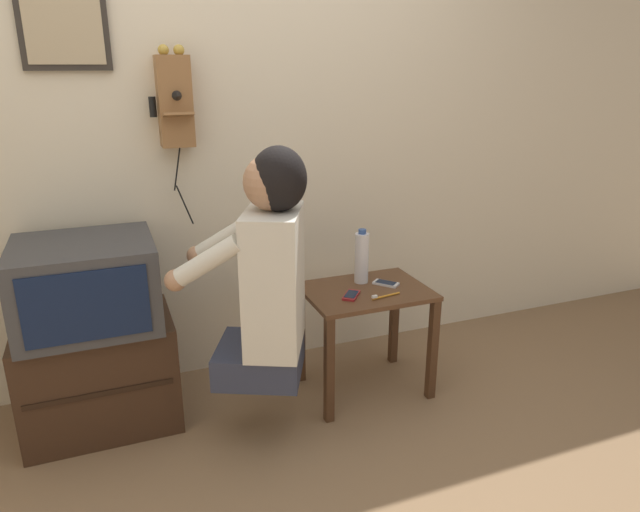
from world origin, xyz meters
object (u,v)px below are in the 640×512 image
object	(u,v)px
person	(268,269)
cell_phone_held	(351,295)
television	(86,284)
water_bottle	(362,257)
framed_picture	(63,25)
toothbrush	(384,296)
wall_phone_antique	(175,100)
cell_phone_spare	(386,283)

from	to	relation	value
person	cell_phone_held	distance (m)	0.51
television	water_bottle	bearing A→B (deg)	-2.97
television	cell_phone_held	bearing A→B (deg)	-10.90
framed_picture	water_bottle	distance (m)	1.68
water_bottle	toothbrush	distance (m)	0.26
television	framed_picture	world-z (taller)	framed_picture
wall_phone_antique	water_bottle	distance (m)	1.15
cell_phone_spare	wall_phone_antique	bearing A→B (deg)	115.64
wall_phone_antique	framed_picture	bearing A→B (deg)	174.16
person	cell_phone_held	world-z (taller)	person
television	cell_phone_held	xyz separation A→B (m)	(1.15, -0.22, -0.14)
person	cell_phone_spare	distance (m)	0.73
person	wall_phone_antique	world-z (taller)	wall_phone_antique
wall_phone_antique	television	bearing A→B (deg)	-149.53
wall_phone_antique	toothbrush	size ratio (longest dim) A/B	5.21
framed_picture	cell_phone_spare	size ratio (longest dim) A/B	2.72
person	wall_phone_antique	xyz separation A→B (m)	(-0.24, 0.63, 0.64)
cell_phone_spare	television	bearing A→B (deg)	134.47
cell_phone_held	water_bottle	distance (m)	0.23
cell_phone_spare	water_bottle	distance (m)	0.18
framed_picture	water_bottle	xyz separation A→B (m)	(1.23, -0.38, -1.07)
framed_picture	toothbrush	distance (m)	1.83
framed_picture	television	bearing A→B (deg)	-96.73
cell_phone_held	water_bottle	bearing A→B (deg)	89.95
television	cell_phone_spare	xyz separation A→B (m)	(1.37, -0.14, -0.14)
toothbrush	cell_phone_held	bearing A→B (deg)	54.15
framed_picture	water_bottle	bearing A→B (deg)	-17.30
person	television	xyz separation A→B (m)	(-0.71, 0.35, -0.09)
television	cell_phone_held	size ratio (longest dim) A/B	4.28
cell_phone_held	cell_phone_spare	xyz separation A→B (m)	(0.22, 0.08, 0.00)
framed_picture	water_bottle	size ratio (longest dim) A/B	1.32
toothbrush	water_bottle	bearing A→B (deg)	-6.02
person	wall_phone_antique	bearing A→B (deg)	46.37
cell_phone_held	television	bearing A→B (deg)	-152.27
wall_phone_antique	cell_phone_spare	distance (m)	1.33
cell_phone_spare	toothbrush	xyz separation A→B (m)	(-0.09, -0.15, 0.00)
television	wall_phone_antique	bearing A→B (deg)	30.47
water_bottle	toothbrush	size ratio (longest dim) A/B	1.74
toothbrush	person	bearing A→B (deg)	86.88
person	water_bottle	size ratio (longest dim) A/B	3.62
person	framed_picture	xyz separation A→B (m)	(-0.67, 0.67, 0.96)
television	water_bottle	xyz separation A→B (m)	(1.27, -0.07, -0.02)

